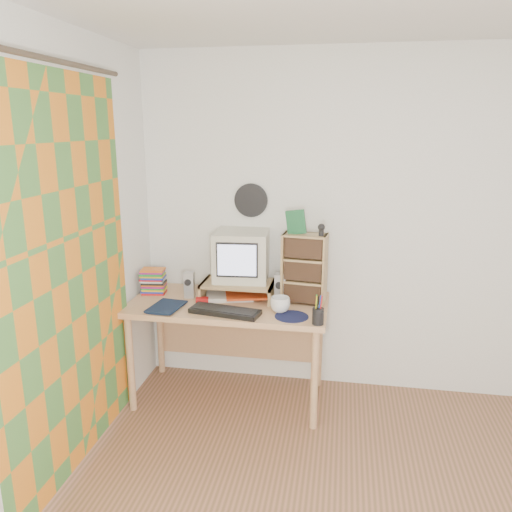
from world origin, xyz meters
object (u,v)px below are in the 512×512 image
at_px(desk, 231,316).
at_px(crt_monitor, 241,257).
at_px(diary, 153,304).
at_px(keyboard, 225,311).
at_px(cd_rack, 304,269).
at_px(mug, 280,305).
at_px(dvd_stack, 153,278).

bearing_deg(desk, crt_monitor, 53.91).
bearing_deg(diary, keyboard, 3.33).
xyz_separation_m(crt_monitor, cd_rack, (0.46, -0.07, -0.05)).
bearing_deg(mug, desk, 153.34).
bearing_deg(mug, cd_rack, 56.77).
xyz_separation_m(crt_monitor, keyboard, (-0.03, -0.37, -0.28)).
bearing_deg(cd_rack, dvd_stack, -173.55).
distance_m(desk, cd_rack, 0.65).
distance_m(crt_monitor, dvd_stack, 0.68).
distance_m(keyboard, mug, 0.37).
bearing_deg(dvd_stack, keyboard, -34.20).
height_order(desk, cd_rack, cd_rack).
bearing_deg(cd_rack, diary, -157.99).
bearing_deg(keyboard, diary, -173.91).
distance_m(desk, diary, 0.57).
distance_m(desk, crt_monitor, 0.45).
xyz_separation_m(desk, dvd_stack, (-0.59, 0.03, 0.25)).
distance_m(crt_monitor, diary, 0.70).
relative_size(desk, cd_rack, 2.82).
height_order(cd_rack, diary, cd_rack).
relative_size(crt_monitor, diary, 1.54).
distance_m(keyboard, dvd_stack, 0.71).
xyz_separation_m(desk, cd_rack, (0.53, 0.02, 0.38)).
height_order(keyboard, cd_rack, cd_rack).
relative_size(dvd_stack, mug, 1.80).
xyz_separation_m(desk, crt_monitor, (0.06, 0.09, 0.43)).
relative_size(desk, diary, 5.74).
height_order(dvd_stack, cd_rack, cd_rack).
bearing_deg(keyboard, desk, 105.89).
xyz_separation_m(keyboard, diary, (-0.52, 0.04, 0.01)).
xyz_separation_m(crt_monitor, diary, (-0.55, -0.34, -0.27)).
relative_size(keyboard, mug, 3.54).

